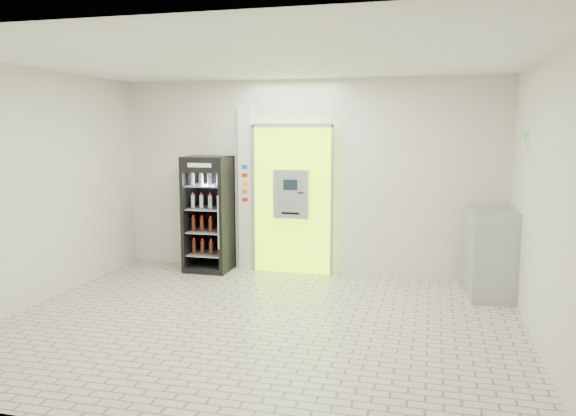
% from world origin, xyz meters
% --- Properties ---
extents(ground, '(6.00, 6.00, 0.00)m').
position_xyz_m(ground, '(0.00, 0.00, 0.00)').
color(ground, '#BDB09D').
rests_on(ground, ground).
extents(room_shell, '(6.00, 6.00, 6.00)m').
position_xyz_m(room_shell, '(0.00, 0.00, 1.84)').
color(room_shell, silver).
rests_on(room_shell, ground).
extents(atm_assembly, '(1.30, 0.24, 2.33)m').
position_xyz_m(atm_assembly, '(-0.20, 2.41, 1.17)').
color(atm_assembly, '#98FD05').
rests_on(atm_assembly, ground).
extents(pillar, '(0.22, 0.11, 2.60)m').
position_xyz_m(pillar, '(-0.98, 2.45, 1.30)').
color(pillar, silver).
rests_on(pillar, ground).
extents(beverage_cooler, '(0.69, 0.66, 1.82)m').
position_xyz_m(beverage_cooler, '(-1.52, 2.19, 0.87)').
color(beverage_cooler, black).
rests_on(beverage_cooler, ground).
extents(steel_cabinet, '(0.69, 0.95, 1.19)m').
position_xyz_m(steel_cabinet, '(2.69, 1.83, 0.60)').
color(steel_cabinet, '#9A9CA1').
rests_on(steel_cabinet, ground).
extents(exit_sign, '(0.02, 0.22, 0.26)m').
position_xyz_m(exit_sign, '(2.99, 1.40, 2.12)').
color(exit_sign, white).
rests_on(exit_sign, room_shell).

